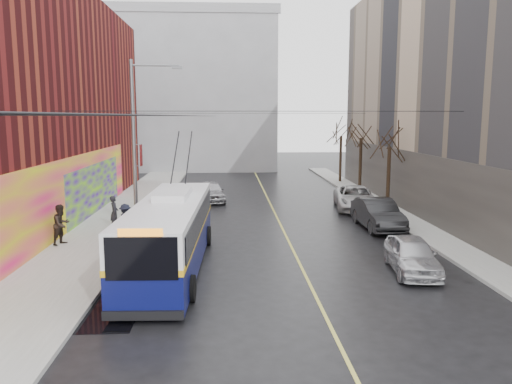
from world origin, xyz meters
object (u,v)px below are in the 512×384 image
tree_far (341,128)px  pedestrian_c (126,220)px  parked_car_b (378,214)px  pedestrian_a (114,212)px  tree_near (390,135)px  parked_car_a (412,255)px  pedestrian_b (61,224)px  trolleybus (170,233)px  parked_car_c (355,198)px  tree_mid (361,128)px  streetlight_pole (137,143)px  following_car (211,191)px

tree_far → pedestrian_c: 26.50m
parked_car_b → pedestrian_a: (-14.41, 0.07, 0.23)m
tree_near → tree_far: 14.00m
parked_car_b → pedestrian_a: pedestrian_a is taller
tree_far → parked_car_a: (-3.20, -27.00, -4.43)m
parked_car_a → pedestrian_b: pedestrian_b is taller
trolleybus → parked_car_c: size_ratio=2.08×
parked_car_a → pedestrian_a: bearing=156.2°
tree_mid → parked_car_c: tree_mid is taller
pedestrian_b → tree_mid: bearing=-22.9°
parked_car_b → pedestrian_b: size_ratio=2.61×
streetlight_pole → parked_car_c: size_ratio=1.62×
tree_far → tree_near: bearing=-90.0°
pedestrian_a → pedestrian_b: bearing=141.0°
tree_mid → trolleybus: size_ratio=0.58×
parked_car_c → tree_mid: bearing=80.4°
parked_car_a → parked_car_b: 7.88m
tree_far → parked_car_a: 27.55m
tree_near → pedestrian_b: tree_near is taller
tree_mid → streetlight_pole: bearing=-139.3°
trolleybus → parked_car_b: bearing=34.7°
parked_car_a → pedestrian_c: (-12.47, 6.04, 0.28)m
streetlight_pole → pedestrian_a: streetlight_pole is taller
parked_car_c → pedestrian_a: (-14.63, -5.71, 0.28)m
streetlight_pole → tree_far: bearing=52.9°
tree_mid → following_car: size_ratio=1.52×
streetlight_pole → tree_near: bearing=21.6°
following_car → pedestrian_b: (-6.61, -12.56, 0.36)m
parked_car_c → following_car: 10.44m
tree_near → following_car: 13.22m
streetlight_pole → following_car: bearing=71.9°
trolleybus → pedestrian_b: bearing=148.5°
streetlight_pole → tree_near: streetlight_pole is taller
streetlight_pole → parked_car_b: size_ratio=1.79×
streetlight_pole → tree_mid: 19.96m
tree_far → pedestrian_c: size_ratio=3.90×
parked_car_b → following_car: 13.43m
trolleybus → pedestrian_c: (-2.82, 5.01, -0.52)m
parked_car_c → pedestrian_b: bearing=-143.7°
tree_far → trolleybus: bearing=-116.3°
tree_near → trolleybus: bearing=-137.0°
following_car → pedestrian_a: 10.55m
tree_mid → pedestrian_c: size_ratio=3.97×
parked_car_a → parked_car_b: parked_car_b is taller
following_car → tree_near: bearing=-29.9°
parked_car_c → pedestrian_b: 18.67m
tree_mid → following_car: (-11.78, -2.74, -4.50)m
streetlight_pole → pedestrian_b: (-3.26, -2.30, -3.73)m
trolleybus → pedestrian_b: size_ratio=6.01×
trolleybus → pedestrian_b: trolleybus is taller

